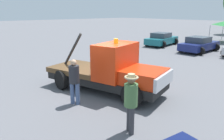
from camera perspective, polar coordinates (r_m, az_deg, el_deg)
The scene contains 6 objects.
ground_plane at distance 9.97m, azimuth -1.92°, elevation -5.27°, with size 160.00×160.00×0.00m, color slate.
tow_truck at distance 9.50m, azimuth -0.31°, elevation -0.40°, with size 5.79×3.27×2.51m.
person_near_truck at distance 6.28m, azimuth 4.95°, elevation -7.52°, with size 0.40×0.40×1.80m.
person_at_hood at distance 8.32m, azimuth -9.83°, elevation -2.29°, with size 0.39×0.39×1.76m.
parked_car_teal at distance 23.41m, azimuth 12.83°, elevation 7.82°, with size 2.85×4.56×1.34m.
parked_car_navy at distance 20.67m, azimuth 21.77°, elevation 6.20°, with size 2.42×4.23×1.34m.
Camera 1 is at (7.20, -5.96, 3.48)m, focal length 35.00 mm.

